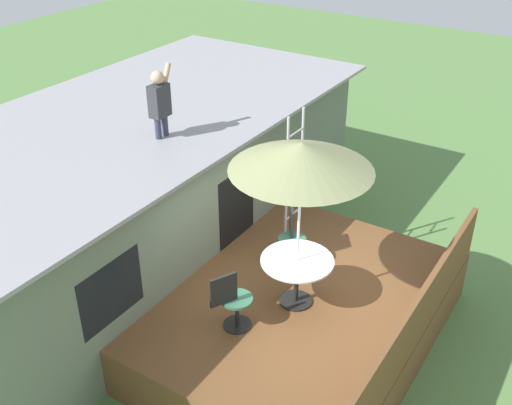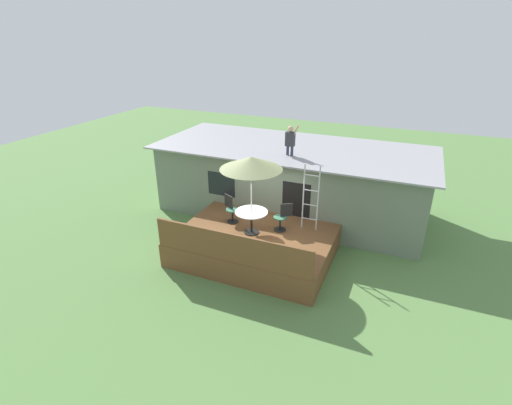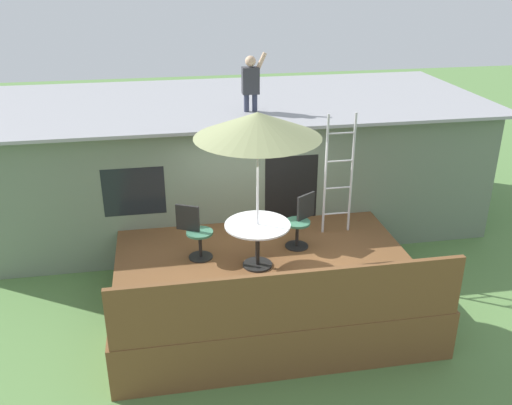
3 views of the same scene
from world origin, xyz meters
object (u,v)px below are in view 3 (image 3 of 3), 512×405
object	(u,v)px
patio_umbrella	(258,125)
patio_chair_left	(196,232)
patio_table	(257,233)
step_ladder	(339,175)
patio_chair_right	(300,221)
person_figure	(251,80)

from	to	relation	value
patio_umbrella	patio_chair_left	bearing A→B (deg)	154.09
patio_table	step_ladder	size ratio (longest dim) A/B	0.47
patio_table	patio_chair_right	bearing A→B (deg)	33.49
patio_chair_right	person_figure	bearing A→B (deg)	-110.16
patio_chair_left	patio_chair_right	bearing A→B (deg)	29.03
patio_table	patio_chair_left	bearing A→B (deg)	154.09
patio_table	patio_chair_left	distance (m)	1.06
person_figure	patio_chair_left	bearing A→B (deg)	-120.92
patio_umbrella	person_figure	world-z (taller)	person_figure
patio_chair_left	patio_chair_right	distance (m)	1.80
step_ladder	patio_chair_right	bearing A→B (deg)	-151.58
patio_umbrella	person_figure	bearing A→B (deg)	82.36
patio_table	patio_umbrella	world-z (taller)	patio_umbrella
patio_chair_right	step_ladder	bearing A→B (deg)	174.93
patio_table	step_ladder	world-z (taller)	step_ladder
person_figure	patio_chair_left	xyz separation A→B (m)	(-1.30, -2.17, -2.02)
patio_umbrella	person_figure	size ratio (longest dim) A/B	2.29
step_ladder	patio_chair_right	world-z (taller)	step_ladder
step_ladder	patio_chair_right	distance (m)	1.09
patio_table	step_ladder	distance (m)	1.96
patio_chair_left	patio_chair_right	xyz separation A→B (m)	(1.79, 0.10, 0.00)
person_figure	patio_chair_left	distance (m)	3.24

